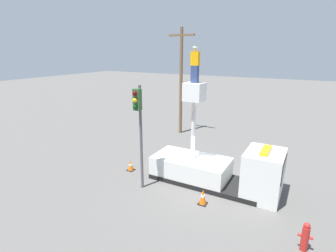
{
  "coord_description": "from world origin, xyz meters",
  "views": [
    {
      "loc": [
        4.4,
        -12.06,
        6.77
      ],
      "look_at": [
        -1.7,
        -1.04,
        3.16
      ],
      "focal_mm": 28.0,
      "sensor_mm": 36.0,
      "label": 1
    }
  ],
  "objects": [
    {
      "name": "bucket_truck",
      "position": [
        0.63,
        0.0,
        0.9
      ],
      "size": [
        6.64,
        2.22,
        5.25
      ],
      "color": "black",
      "rests_on": "ground"
    },
    {
      "name": "traffic_cone_curbside",
      "position": [
        0.66,
        -2.02,
        0.36
      ],
      "size": [
        0.4,
        0.4,
        0.75
      ],
      "color": "black",
      "rests_on": "ground"
    },
    {
      "name": "traffic_cone_rear",
      "position": [
        -4.36,
        -0.76,
        0.3
      ],
      "size": [
        0.41,
        0.41,
        0.63
      ],
      "color": "black",
      "rests_on": "ground"
    },
    {
      "name": "worker",
      "position": [
        -0.77,
        0.0,
        6.13
      ],
      "size": [
        0.4,
        0.26,
        1.75
      ],
      "color": "navy",
      "rests_on": "bucket_truck"
    },
    {
      "name": "traffic_light_pole",
      "position": [
        -2.63,
        -2.22,
        3.72
      ],
      "size": [
        0.34,
        0.57,
        5.26
      ],
      "color": "#515156",
      "rests_on": "ground"
    },
    {
      "name": "ground_plane",
      "position": [
        0.0,
        0.0,
        0.0
      ],
      "size": [
        120.0,
        120.0,
        0.0
      ],
      "primitive_type": "plane",
      "color": "#565451"
    },
    {
      "name": "utility_pole",
      "position": [
        -5.13,
        7.33,
        4.61
      ],
      "size": [
        2.2,
        0.26,
        8.57
      ],
      "color": "brown",
      "rests_on": "ground"
    },
    {
      "name": "fire_hydrant",
      "position": [
        4.86,
        -3.01,
        0.54
      ],
      "size": [
        0.49,
        0.25,
        1.1
      ],
      "color": "#B2231E",
      "rests_on": "ground"
    }
  ]
}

